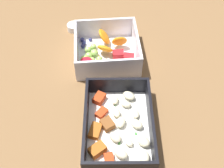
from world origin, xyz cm
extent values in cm
cube|color=brown|center=(0.00, 0.00, 1.00)|extent=(80.00, 80.00, 2.00)
cube|color=white|center=(-12.11, -0.12, 2.30)|extent=(21.17, 15.47, 0.60)
cube|color=black|center=(-21.88, 0.61, 4.88)|extent=(1.64, 14.02, 4.55)
cube|color=black|center=(-2.35, -0.84, 4.88)|extent=(1.64, 14.02, 4.55)
cube|color=black|center=(-11.61, 6.57, 4.88)|extent=(18.98, 2.01, 4.55)
cube|color=black|center=(-12.61, -6.80, 4.88)|extent=(18.98, 2.01, 4.55)
ellipsoid|color=beige|center=(-6.64, -2.31, 3.42)|extent=(2.47, 2.82, 1.17)
ellipsoid|color=beige|center=(-16.00, -1.83, 3.34)|extent=(2.59, 2.42, 1.06)
ellipsoid|color=beige|center=(-11.33, -0.73, 3.55)|extent=(3.17, 2.65, 1.35)
ellipsoid|color=beige|center=(-12.05, -3.98, 3.58)|extent=(3.34, 3.37, 1.40)
ellipsoid|color=beige|center=(-5.44, -0.41, 3.37)|extent=(2.57, 2.15, 1.10)
ellipsoid|color=beige|center=(-19.62, -4.47, 3.59)|extent=(3.09, 2.37, 1.42)
ellipsoid|color=beige|center=(-14.73, 0.78, 3.57)|extent=(3.37, 3.32, 1.39)
ellipsoid|color=beige|center=(-18.46, 0.00, 3.60)|extent=(3.36, 3.49, 1.43)
ellipsoid|color=beige|center=(-9.41, -4.13, 3.36)|extent=(2.30, 1.71, 1.09)
ellipsoid|color=beige|center=(-16.18, -4.74, 3.64)|extent=(3.57, 3.57, 1.49)
ellipsoid|color=beige|center=(-4.54, -3.26, 3.61)|extent=(3.38, 3.51, 1.44)
ellipsoid|color=beige|center=(-8.77, -0.12, 3.48)|extent=(2.71, 2.06, 1.25)
cube|color=red|center=(-4.55, 3.44, 3.35)|extent=(3.52, 3.29, 1.50)
cube|color=brown|center=(-11.42, 2.11, 3.35)|extent=(3.55, 3.35, 1.51)
cube|color=#AD5B1E|center=(-17.23, 4.52, 3.49)|extent=(3.64, 3.95, 1.77)
cube|color=red|center=(-19.38, 2.35, 3.16)|extent=(2.85, 2.07, 1.13)
cube|color=red|center=(-8.32, 3.16, 3.12)|extent=(3.17, 3.09, 1.04)
cube|color=#AD5B1E|center=(-12.76, 4.74, 3.23)|extent=(4.07, 3.23, 1.25)
cube|color=#387A33|center=(-6.04, -0.35, 2.70)|extent=(0.60, 0.40, 0.20)
cube|color=#387A33|center=(-15.70, 0.28, 2.70)|extent=(0.60, 0.40, 0.20)
cube|color=#387A33|center=(-13.84, -3.64, 2.70)|extent=(0.60, 0.40, 0.20)
cube|color=white|center=(9.78, 0.72, 2.30)|extent=(15.60, 15.86, 0.60)
cube|color=white|center=(2.32, 0.75, 5.44)|extent=(0.67, 15.79, 5.69)
cube|color=white|center=(17.24, 0.68, 5.44)|extent=(0.67, 15.79, 5.69)
cube|color=white|center=(9.82, 8.31, 5.44)|extent=(14.32, 0.67, 5.69)
cube|color=white|center=(9.74, -6.87, 5.44)|extent=(14.32, 0.67, 5.69)
ellipsoid|color=orange|center=(12.26, -2.73, 4.82)|extent=(2.84, 4.07, 4.24)
ellipsoid|color=orange|center=(14.32, 1.05, 4.91)|extent=(4.66, 4.00, 4.42)
ellipsoid|color=orange|center=(9.96, 1.18, 4.71)|extent=(5.11, 5.29, 4.02)
cube|color=#F4EACC|center=(5.16, 1.20, 3.51)|extent=(3.47, 3.75, 1.81)
cube|color=red|center=(8.90, -2.12, 3.44)|extent=(2.11, 2.81, 1.68)
cube|color=#F4EACC|center=(4.38, -2.30, 3.55)|extent=(3.86, 3.45, 1.90)
cube|color=red|center=(7.67, -4.67, 3.38)|extent=(2.48, 2.97, 1.56)
sphere|color=#9ECC60|center=(9.79, 3.91, 3.57)|extent=(1.93, 1.93, 1.93)
sphere|color=#9ECC60|center=(7.92, 6.58, 3.49)|extent=(1.78, 1.78, 1.78)
sphere|color=#9ECC60|center=(7.62, 2.78, 3.42)|extent=(1.64, 1.64, 1.64)
sphere|color=#9ECC60|center=(7.41, 4.60, 3.41)|extent=(1.63, 1.63, 1.63)
sphere|color=#9ECC60|center=(11.23, 5.50, 3.46)|extent=(1.71, 1.71, 1.71)
sphere|color=#9ECC60|center=(8.96, 5.40, 3.52)|extent=(1.84, 1.84, 1.84)
sphere|color=#9ECC60|center=(12.26, 4.06, 3.43)|extent=(1.66, 1.66, 1.66)
cone|color=red|center=(5.68, 5.98, 3.79)|extent=(2.98, 2.98, 2.39)
sphere|color=navy|center=(15.49, 4.75, 3.07)|extent=(0.94, 0.94, 0.94)
sphere|color=navy|center=(12.96, 6.81, 3.18)|extent=(1.16, 1.16, 1.16)
sphere|color=navy|center=(14.12, 6.56, 3.17)|extent=(1.14, 1.14, 1.14)
sphere|color=navy|center=(15.49, 6.94, 3.18)|extent=(1.17, 1.17, 1.17)
cylinder|color=white|center=(21.22, 9.32, 2.92)|extent=(3.46, 3.46, 1.85)
camera|label=1|loc=(-43.82, 3.81, 55.96)|focal=46.83mm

